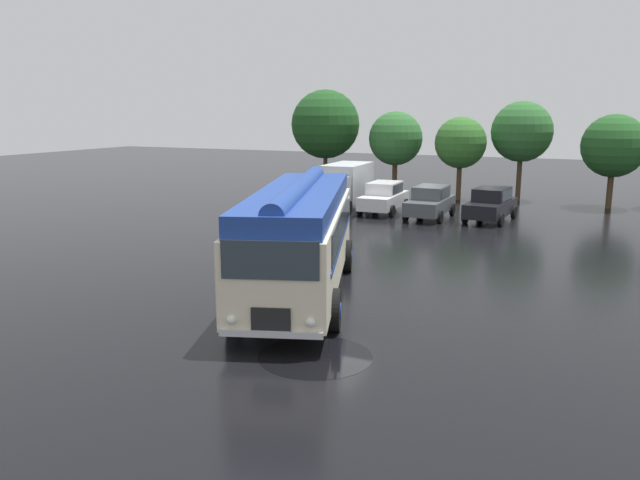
{
  "coord_description": "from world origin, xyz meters",
  "views": [
    {
      "loc": [
        7.43,
        -16.78,
        5.51
      ],
      "look_at": [
        -0.66,
        1.14,
        1.4
      ],
      "focal_mm": 35.0,
      "sensor_mm": 36.0,
      "label": 1
    }
  ],
  "objects_px": {
    "box_van": "(343,185)",
    "car_mid_right": "(491,204)",
    "vintage_bus": "(299,233)",
    "car_near_left": "(384,197)",
    "car_mid_left": "(430,202)"
  },
  "relations": [
    {
      "from": "box_van",
      "to": "car_mid_right",
      "type": "bearing_deg",
      "value": -3.96
    },
    {
      "from": "vintage_bus",
      "to": "car_mid_right",
      "type": "height_order",
      "value": "vintage_bus"
    },
    {
      "from": "car_near_left",
      "to": "car_mid_left",
      "type": "height_order",
      "value": "same"
    },
    {
      "from": "car_near_left",
      "to": "box_van",
      "type": "bearing_deg",
      "value": 172.7
    },
    {
      "from": "vintage_bus",
      "to": "box_van",
      "type": "distance_m",
      "value": 16.96
    },
    {
      "from": "vintage_bus",
      "to": "car_mid_left",
      "type": "distance_m",
      "value": 15.15
    },
    {
      "from": "box_van",
      "to": "car_mid_left",
      "type": "bearing_deg",
      "value": -11.08
    },
    {
      "from": "car_near_left",
      "to": "car_mid_left",
      "type": "bearing_deg",
      "value": -14.46
    },
    {
      "from": "car_mid_left",
      "to": "car_near_left",
      "type": "bearing_deg",
      "value": 165.54
    },
    {
      "from": "car_mid_right",
      "to": "box_van",
      "type": "distance_m",
      "value": 8.34
    },
    {
      "from": "box_van",
      "to": "car_near_left",
      "type": "bearing_deg",
      "value": -7.3
    },
    {
      "from": "vintage_bus",
      "to": "car_near_left",
      "type": "relative_size",
      "value": 2.44
    },
    {
      "from": "car_near_left",
      "to": "car_mid_right",
      "type": "bearing_deg",
      "value": -2.48
    },
    {
      "from": "car_mid_right",
      "to": "vintage_bus",
      "type": "bearing_deg",
      "value": -101.37
    },
    {
      "from": "car_mid_left",
      "to": "vintage_bus",
      "type": "bearing_deg",
      "value": -90.49
    }
  ]
}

